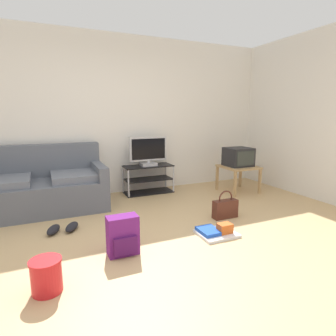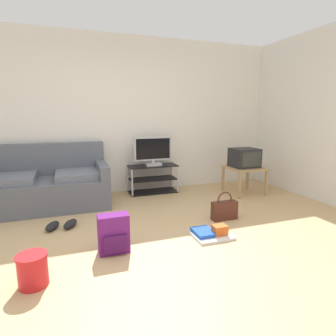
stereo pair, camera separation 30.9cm
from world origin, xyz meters
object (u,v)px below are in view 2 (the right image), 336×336
(cleaning_bucket, at_px, (33,269))
(sneakers_pair, at_px, (61,225))
(backpack, at_px, (114,234))
(flat_tv, at_px, (153,151))
(crt_tv, at_px, (244,158))
(couch, at_px, (47,185))
(handbag, at_px, (224,210))
(side_table, at_px, (244,171))
(tv_stand, at_px, (153,179))
(floor_tray, at_px, (211,233))

(cleaning_bucket, relative_size, sneakers_pair, 0.64)
(backpack, bearing_deg, flat_tv, 58.77)
(crt_tv, height_order, sneakers_pair, crt_tv)
(couch, distance_m, crt_tv, 3.26)
(couch, xyz_separation_m, cleaning_bucket, (0.01, -2.15, -0.19))
(cleaning_bucket, bearing_deg, handbag, 18.99)
(backpack, xyz_separation_m, handbag, (1.53, 0.42, -0.06))
(side_table, relative_size, backpack, 1.49)
(couch, bearing_deg, backpack, -68.15)
(tv_stand, distance_m, flat_tv, 0.50)
(tv_stand, distance_m, side_table, 1.62)
(floor_tray, bearing_deg, flat_tv, 93.01)
(crt_tv, bearing_deg, backpack, -150.18)
(couch, height_order, backpack, couch)
(floor_tray, bearing_deg, handbag, 45.27)
(tv_stand, distance_m, floor_tray, 2.03)
(tv_stand, height_order, flat_tv, flat_tv)
(backpack, height_order, sneakers_pair, backpack)
(side_table, height_order, floor_tray, side_table)
(sneakers_pair, bearing_deg, floor_tray, -26.71)
(flat_tv, xyz_separation_m, crt_tv, (1.51, -0.55, -0.11))
(tv_stand, bearing_deg, side_table, -21.36)
(flat_tv, xyz_separation_m, handbag, (0.52, -1.57, -0.61))
(tv_stand, height_order, sneakers_pair, tv_stand)
(side_table, height_order, cleaning_bucket, side_table)
(backpack, distance_m, sneakers_pair, 0.98)
(handbag, relative_size, sneakers_pair, 0.89)
(tv_stand, bearing_deg, flat_tv, -90.00)
(crt_tv, bearing_deg, sneakers_pair, -168.40)
(cleaning_bucket, bearing_deg, sneakers_pair, 80.67)
(backpack, relative_size, handbag, 1.04)
(tv_stand, bearing_deg, cleaning_bucket, -125.98)
(side_table, bearing_deg, flat_tv, 159.38)
(crt_tv, xyz_separation_m, handbag, (-0.99, -1.02, -0.50))
(flat_tv, bearing_deg, side_table, -20.62)
(handbag, distance_m, cleaning_bucket, 2.37)
(side_table, height_order, handbag, side_table)
(crt_tv, distance_m, backpack, 2.93)
(crt_tv, xyz_separation_m, cleaning_bucket, (-3.22, -1.79, -0.49))
(tv_stand, relative_size, floor_tray, 1.99)
(crt_tv, bearing_deg, couch, 173.73)
(tv_stand, relative_size, sneakers_pair, 2.01)
(flat_tv, bearing_deg, sneakers_pair, -142.45)
(crt_tv, distance_m, floor_tray, 2.10)
(flat_tv, height_order, crt_tv, flat_tv)
(backpack, bearing_deg, floor_tray, -4.54)
(tv_stand, height_order, handbag, tv_stand)
(crt_tv, bearing_deg, tv_stand, 159.17)
(flat_tv, bearing_deg, handbag, -71.73)
(cleaning_bucket, bearing_deg, crt_tv, 29.09)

